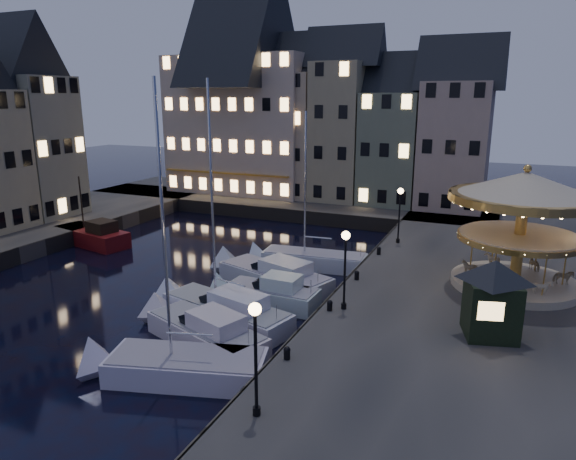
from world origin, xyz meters
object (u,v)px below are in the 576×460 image
at_px(streetlamp_c, 400,207).
at_px(motorboat_e, 270,275).
at_px(motorboat_c, 221,309).
at_px(streetlamp_a, 255,343).
at_px(bollard_a, 287,352).
at_px(bollard_d, 379,250).
at_px(motorboat_f, 307,260).
at_px(motorboat_a, 174,367).
at_px(ticket_kiosk, 494,285).
at_px(bollard_b, 330,305).
at_px(bollard_c, 357,275).
at_px(red_fishing_boat, 93,237).
at_px(motorboat_d, 265,294).
at_px(streetlamp_b, 345,259).
at_px(motorboat_b, 201,331).
at_px(carousel, 523,208).

bearing_deg(streetlamp_c, motorboat_e, -126.45).
bearing_deg(motorboat_c, streetlamp_a, -52.67).
distance_m(bollard_a, bollard_d, 16.00).
height_order(streetlamp_c, motorboat_f, motorboat_f).
height_order(motorboat_e, motorboat_f, motorboat_f).
relative_size(bollard_d, motorboat_a, 0.04).
height_order(streetlamp_a, motorboat_a, motorboat_a).
xyz_separation_m(streetlamp_c, motorboat_f, (-5.64, -4.42, -3.49)).
bearing_deg(ticket_kiosk, motorboat_e, 159.73).
xyz_separation_m(motorboat_c, ticket_kiosk, (13.63, 1.11, 3.08)).
relative_size(bollard_b, ticket_kiosk, 0.14).
xyz_separation_m(motorboat_e, ticket_kiosk, (13.54, -5.00, 3.11)).
relative_size(bollard_c, red_fishing_boat, 0.08).
xyz_separation_m(streetlamp_a, streetlamp_c, (0.00, 23.50, 0.00)).
relative_size(streetlamp_a, motorboat_d, 0.63).
distance_m(motorboat_d, motorboat_f, 7.40).
bearing_deg(motorboat_a, bollard_b, 55.04).
bearing_deg(streetlamp_c, streetlamp_a, -90.00).
distance_m(streetlamp_b, bollard_b, 2.54).
height_order(motorboat_c, motorboat_d, motorboat_c).
bearing_deg(motorboat_a, bollard_a, 15.71).
bearing_deg(motorboat_e, bollard_b, -41.63).
relative_size(bollard_c, bollard_d, 1.00).
xyz_separation_m(bollard_b, motorboat_b, (-5.55, -3.54, -0.96)).
height_order(bollard_c, motorboat_a, motorboat_a).
bearing_deg(streetlamp_a, motorboat_a, 153.77).
distance_m(carousel, ticket_kiosk, 7.69).
distance_m(streetlamp_c, motorboat_b, 18.89).
distance_m(motorboat_b, motorboat_f, 13.13).
xyz_separation_m(streetlamp_b, motorboat_c, (-6.57, -1.38, -3.34)).
relative_size(streetlamp_a, motorboat_b, 0.53).
bearing_deg(bollard_c, bollard_d, 90.00).
bearing_deg(streetlamp_b, carousel, 40.88).
height_order(motorboat_b, red_fishing_boat, red_fishing_boat).
relative_size(bollard_d, motorboat_c, 0.05).
distance_m(bollard_a, carousel, 16.26).
relative_size(bollard_d, motorboat_b, 0.07).
relative_size(streetlamp_c, bollard_d, 7.32).
bearing_deg(red_fishing_boat, bollard_b, -18.51).
bearing_deg(motorboat_b, motorboat_e, 92.19).
bearing_deg(motorboat_c, motorboat_b, -80.89).
bearing_deg(motorboat_b, motorboat_f, 87.78).
distance_m(bollard_b, motorboat_c, 6.11).
relative_size(streetlamp_a, streetlamp_b, 1.00).
relative_size(bollard_a, motorboat_d, 0.09).
xyz_separation_m(streetlamp_c, bollard_c, (-0.60, -9.00, -2.41)).
bearing_deg(carousel, bollard_b, -139.19).
bearing_deg(motorboat_a, carousel, 46.79).
height_order(streetlamp_b, carousel, carousel).
xyz_separation_m(motorboat_e, red_fishing_boat, (-17.56, 2.62, 0.05)).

